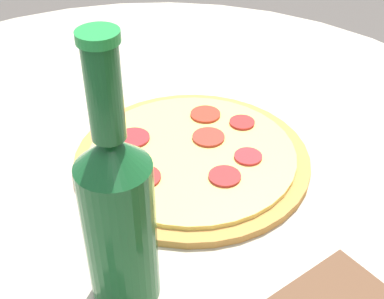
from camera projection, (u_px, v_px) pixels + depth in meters
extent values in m
cylinder|color=#B2A893|center=(142.00, 171.00, 0.69)|extent=(1.07, 1.07, 0.02)
cylinder|color=#B77F3D|center=(192.00, 159.00, 0.68)|extent=(0.30, 0.30, 0.01)
cylinder|color=#EACC60|center=(192.00, 154.00, 0.67)|extent=(0.26, 0.26, 0.01)
cylinder|color=maroon|center=(226.00, 174.00, 0.63)|extent=(0.04, 0.04, 0.00)
cylinder|color=#A42220|center=(242.00, 122.00, 0.72)|extent=(0.03, 0.03, 0.00)
cylinder|color=maroon|center=(208.00, 137.00, 0.69)|extent=(0.04, 0.04, 0.00)
cylinder|color=#A82C1C|center=(205.00, 114.00, 0.74)|extent=(0.04, 0.04, 0.00)
cylinder|color=maroon|center=(143.00, 177.00, 0.63)|extent=(0.04, 0.04, 0.00)
cylinder|color=#A82428|center=(248.00, 157.00, 0.66)|extent=(0.03, 0.03, 0.00)
cylinder|color=maroon|center=(133.00, 138.00, 0.69)|extent=(0.04, 0.04, 0.00)
cylinder|color=#144C23|center=(121.00, 234.00, 0.47)|extent=(0.06, 0.06, 0.15)
cone|color=#144C23|center=(111.00, 152.00, 0.42)|extent=(0.06, 0.06, 0.03)
cylinder|color=#144C23|center=(104.00, 92.00, 0.39)|extent=(0.03, 0.03, 0.08)
cylinder|color=#1E8438|center=(98.00, 36.00, 0.36)|extent=(0.03, 0.03, 0.01)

